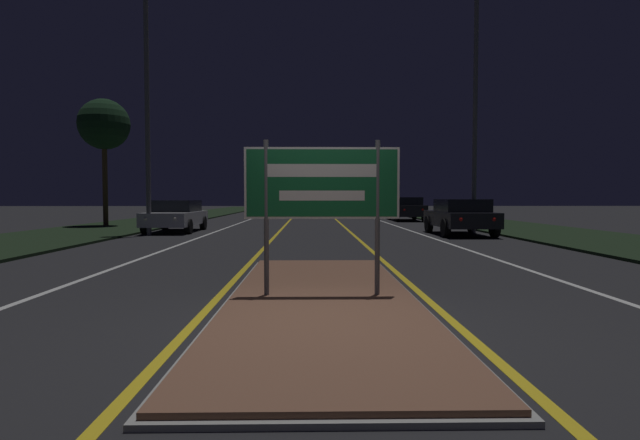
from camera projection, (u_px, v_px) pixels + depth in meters
name	position (u px, v px, depth m)	size (l,w,h in m)	color
ground_plane	(325.00, 328.00, 5.57)	(160.00, 160.00, 0.00)	#232326
median_island	(322.00, 299.00, 6.95)	(2.63, 7.73, 0.10)	#999993
verge_left	(127.00, 225.00, 25.37)	(5.00, 100.00, 0.08)	black
verge_right	(498.00, 225.00, 25.72)	(5.00, 100.00, 0.08)	black
centre_line_yellow_left	(289.00, 221.00, 30.51)	(0.12, 70.00, 0.01)	gold
centre_line_yellow_right	(338.00, 221.00, 30.57)	(0.12, 70.00, 0.01)	gold
lane_line_white_left	(245.00, 221.00, 30.46)	(0.12, 70.00, 0.01)	silver
lane_line_white_right	(382.00, 221.00, 30.62)	(0.12, 70.00, 0.01)	silver
edge_line_white_left	(196.00, 221.00, 30.41)	(0.10, 70.00, 0.01)	silver
edge_line_white_right	(430.00, 221.00, 30.67)	(0.10, 70.00, 0.01)	silver
highway_sign	(322.00, 189.00, 6.88)	(2.14, 0.07, 2.15)	#56565B
streetlight_left_near	(146.00, 53.00, 18.75)	(0.50, 0.50, 11.26)	#56565B
streetlight_right_near	(476.00, 71.00, 20.13)	(0.50, 0.50, 10.69)	#56565B
car_receding_0	(460.00, 216.00, 19.33)	(2.02, 4.22, 1.39)	black
car_receding_1	(406.00, 208.00, 31.43)	(1.88, 4.71, 1.47)	black
car_receding_2	(345.00, 206.00, 41.26)	(1.88, 4.66, 1.34)	silver
car_receding_3	(368.00, 204.00, 52.42)	(1.90, 4.81, 1.53)	#B7B7BC
car_approaching_0	(176.00, 215.00, 21.18)	(1.95, 4.41, 1.34)	#B7B7BC
roadside_palm_left	(104.00, 125.00, 24.20)	(2.44, 2.44, 6.15)	#4C3823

